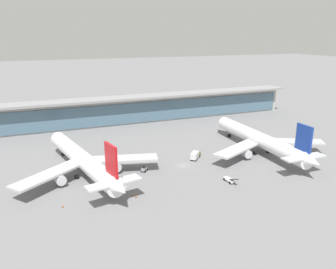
{
  "coord_description": "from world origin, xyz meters",
  "views": [
    {
      "loc": [
        -50.13,
        -108.23,
        47.87
      ],
      "look_at": [
        0.0,
        14.61,
        8.31
      ],
      "focal_mm": 35.92,
      "sensor_mm": 36.0,
      "label": 1
    }
  ],
  "objects": [
    {
      "name": "safety_cone_charlie",
      "position": [
        -24.0,
        -18.43,
        0.32
      ],
      "size": [
        0.62,
        0.62,
        0.7
      ],
      "color": "orange",
      "rests_on": "ground"
    },
    {
      "name": "ground_plane",
      "position": [
        0.0,
        0.0,
        0.0
      ],
      "size": [
        1200.0,
        1200.0,
        0.0
      ],
      "primitive_type": "plane",
      "color": "slate"
    },
    {
      "name": "safety_cone_alpha",
      "position": [
        -24.85,
        -16.93,
        0.32
      ],
      "size": [
        0.62,
        0.62,
        0.7
      ],
      "color": "orange",
      "rests_on": "ground"
    },
    {
      "name": "service_truck_near_nose_white",
      "position": [
        42.46,
        -16.73,
        0.87
      ],
      "size": [
        2.6,
        3.28,
        2.05
      ],
      "color": "silver",
      "rests_on": "ground"
    },
    {
      "name": "service_truck_under_wing_white",
      "position": [
        8.52,
        -19.63,
        0.81
      ],
      "size": [
        2.25,
        6.89,
        2.7
      ],
      "color": "silver",
      "rests_on": "ground"
    },
    {
      "name": "service_truck_by_tail_grey",
      "position": [
        -15.27,
        0.09,
        0.87
      ],
      "size": [
        3.2,
        3.25,
        2.05
      ],
      "color": "gray",
      "rests_on": "ground"
    },
    {
      "name": "terminal_building",
      "position": [
        0.0,
        70.28,
        7.87
      ],
      "size": [
        198.8,
        12.8,
        15.2
      ],
      "color": "#B2ADA3",
      "rests_on": "ground"
    },
    {
      "name": "service_truck_mid_apron_olive",
      "position": [
        7.64,
        4.43,
        1.69
      ],
      "size": [
        6.64,
        6.92,
        3.1
      ],
      "color": "olive",
      "rests_on": "ground"
    },
    {
      "name": "airliner_centre_stand",
      "position": [
        36.13,
        1.06,
        5.69
      ],
      "size": [
        52.19,
        67.73,
        18.07
      ],
      "color": "white",
      "rests_on": "ground"
    },
    {
      "name": "safety_cone_bravo",
      "position": [
        -45.47,
        -16.23,
        0.32
      ],
      "size": [
        0.62,
        0.62,
        0.7
      ],
      "color": "orange",
      "rests_on": "ground"
    },
    {
      "name": "airliner_left_stand",
      "position": [
        -36.0,
        5.04,
        5.69
      ],
      "size": [
        51.14,
        67.4,
        18.07
      ],
      "color": "white",
      "rests_on": "ground"
    }
  ]
}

